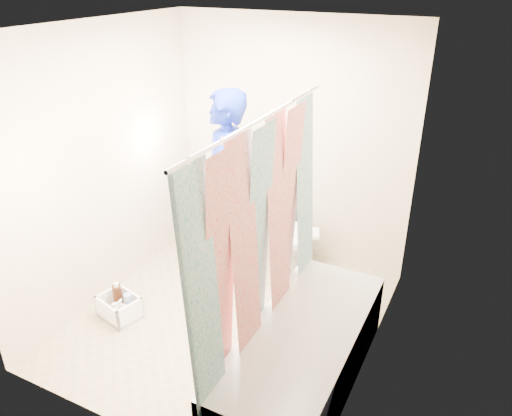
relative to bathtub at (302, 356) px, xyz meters
The scene contains 14 objects.
floor 0.99m from the bathtub, 153.43° to the left, with size 2.60×2.60×0.00m, color tan.
ceiling 2.33m from the bathtub, 153.43° to the left, with size 2.40×2.60×0.02m, color white.
wall_back 2.14m from the bathtub, 116.23° to the left, with size 2.40×0.02×2.40m, color beige.
wall_front 1.54m from the bathtub, 134.17° to the right, with size 2.40×0.02×2.40m, color beige.
wall_left 2.29m from the bathtub, 168.29° to the left, with size 0.02×2.60×2.40m, color beige.
wall_right 1.08m from the bathtub, 50.53° to the left, with size 0.02×2.60×2.40m, color beige.
bathtub is the anchor object (origin of this frame).
curtain_rod 1.71m from the bathtub, behind, with size 0.02×0.02×1.90m, color silver.
shower_curtain 0.82m from the bathtub, behind, with size 0.06×1.75×1.80m, color white.
toilet 1.65m from the bathtub, 114.09° to the left, with size 0.40×0.71×0.72m, color white.
tank_lid 1.54m from the bathtub, 114.31° to the left, with size 0.44×0.19×0.03m, color white.
tank_internals 1.90m from the bathtub, 115.06° to the left, with size 0.17×0.09×0.24m.
plumber 1.71m from the bathtub, 139.54° to the left, with size 0.67×0.44×1.84m, color #1011A9.
cleaning_caddy 1.70m from the bathtub, behind, with size 0.39×0.34×0.26m.
Camera 1 is at (1.78, -3.00, 2.77)m, focal length 35.00 mm.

